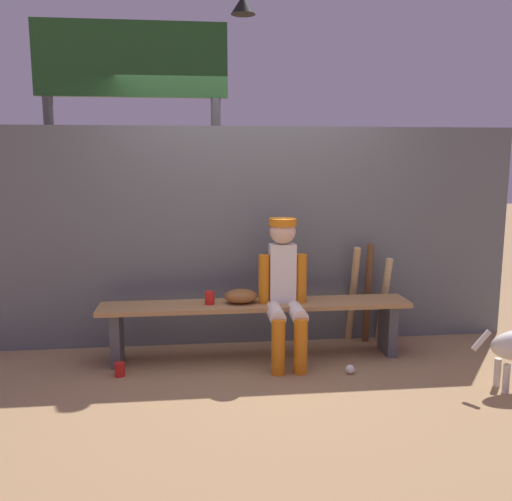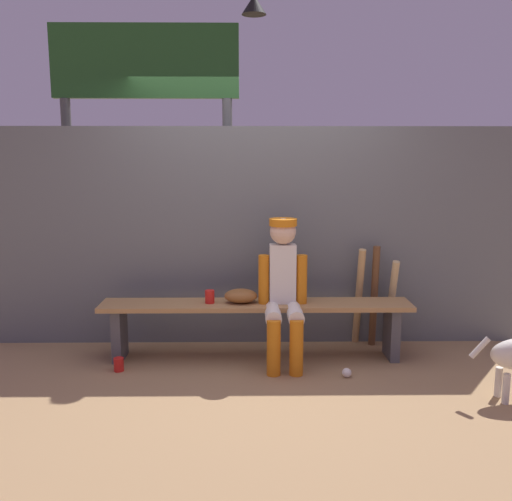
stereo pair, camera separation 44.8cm
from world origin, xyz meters
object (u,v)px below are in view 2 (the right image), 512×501
object	(u,v)px
baseball_glove	(241,296)
bat_wood_tan	(359,297)
cup_on_ground	(119,364)
cup_on_bench	(210,297)
player_seated	(283,286)
bat_wood_dark	(374,296)
baseball	(347,373)
bat_wood_natural	(391,302)
dugout_bench	(256,315)
scoreboard	(153,102)

from	to	relation	value
baseball_glove	bat_wood_tan	size ratio (longest dim) A/B	0.30
cup_on_ground	cup_on_bench	world-z (taller)	cup_on_bench
player_seated	cup_on_bench	distance (m)	0.64
bat_wood_dark	bat_wood_tan	bearing A→B (deg)	168.53
baseball_glove	bat_wood_dark	xyz separation A→B (m)	(1.20, 0.30, -0.08)
baseball	cup_on_bench	bearing A→B (deg)	158.65
baseball_glove	player_seated	bearing A→B (deg)	-17.92
player_seated	bat_wood_tan	world-z (taller)	player_seated
bat_wood_natural	cup_on_ground	xyz separation A→B (m)	(-2.35, -0.60, -0.35)
bat_wood_natural	cup_on_bench	bearing A→B (deg)	-168.79
bat_wood_dark	bat_wood_natural	size ratio (longest dim) A/B	1.14
dugout_bench	cup_on_bench	distance (m)	0.42
bat_wood_dark	bat_wood_natural	distance (m)	0.17
dugout_bench	bat_wood_natural	size ratio (longest dim) A/B	3.23
cup_on_bench	scoreboard	bearing A→B (deg)	118.25
baseball_glove	bat_wood_natural	xyz separation A→B (m)	(1.37, 0.32, -0.15)
cup_on_ground	baseball_glove	bearing A→B (deg)	16.05
bat_wood_tan	scoreboard	world-z (taller)	scoreboard
dugout_bench	baseball	bearing A→B (deg)	-31.65
bat_wood_dark	cup_on_ground	distance (m)	2.31
bat_wood_tan	bat_wood_dark	distance (m)	0.14
player_seated	bat_wood_dark	distance (m)	0.97
bat_wood_natural	scoreboard	xyz separation A→B (m)	(-2.26, 0.84, 1.85)
baseball_glove	cup_on_bench	distance (m)	0.26
dugout_bench	player_seated	distance (m)	0.38
scoreboard	player_seated	bearing A→B (deg)	-45.69
baseball_glove	baseball	xyz separation A→B (m)	(0.84, -0.44, -0.51)
bat_wood_natural	baseball	bearing A→B (deg)	-125.00
player_seated	bat_wood_dark	size ratio (longest dim) A/B	1.30
bat_wood_natural	cup_on_ground	world-z (taller)	bat_wood_natural
dugout_bench	cup_on_bench	bearing A→B (deg)	-179.01
baseball_glove	bat_wood_natural	bearing A→B (deg)	13.03
bat_wood_natural	scoreboard	size ratio (longest dim) A/B	0.25
player_seated	scoreboard	distance (m)	2.39
baseball	cup_on_bench	distance (m)	1.29
bat_wood_dark	baseball	distance (m)	0.93
bat_wood_natural	bat_wood_dark	bearing A→B (deg)	-173.55
dugout_bench	scoreboard	size ratio (longest dim) A/B	0.81
dugout_bench	baseball_glove	size ratio (longest dim) A/B	9.42
dugout_bench	baseball_glove	distance (m)	0.21
bat_wood_dark	cup_on_ground	bearing A→B (deg)	-165.13
player_seated	cup_on_bench	size ratio (longest dim) A/B	11.02
bat_wood_dark	cup_on_bench	distance (m)	1.50
bat_wood_natural	baseball_glove	bearing A→B (deg)	-166.97
baseball_glove	cup_on_ground	bearing A→B (deg)	-163.95
player_seated	baseball	world-z (taller)	player_seated
baseball_glove	bat_wood_dark	world-z (taller)	bat_wood_dark
bat_wood_tan	bat_wood_natural	world-z (taller)	bat_wood_tan
baseball_glove	bat_wood_natural	distance (m)	1.41
dugout_bench	player_seated	bearing A→B (deg)	-26.94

